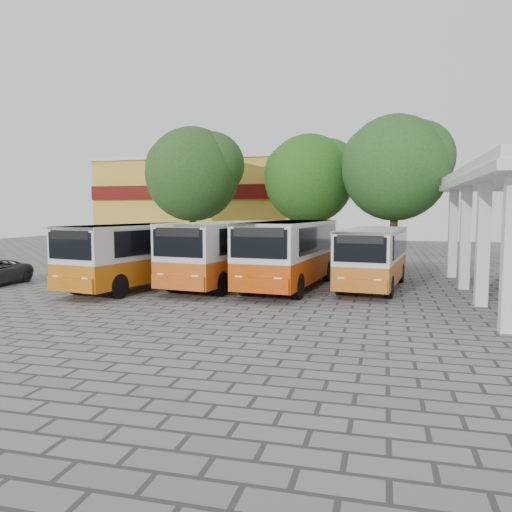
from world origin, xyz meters
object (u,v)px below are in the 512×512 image
(bus_far_left, at_px, (137,251))
(bus_far_right, at_px, (374,254))
(bus_centre_right, at_px, (290,250))
(bus_centre_left, at_px, (225,249))

(bus_far_left, xyz_separation_m, bus_far_right, (10.75, 2.64, -0.12))
(bus_far_right, bearing_deg, bus_centre_right, -159.66)
(bus_far_left, relative_size, bus_centre_right, 0.97)
(bus_far_left, xyz_separation_m, bus_centre_right, (6.95, 1.73, 0.08))
(bus_far_left, height_order, bus_centre_left, bus_centre_left)
(bus_centre_left, bearing_deg, bus_centre_right, 10.07)
(bus_centre_left, xyz_separation_m, bus_centre_right, (3.18, 0.11, 0.02))
(bus_centre_left, xyz_separation_m, bus_far_right, (6.97, 1.02, -0.17))
(bus_centre_left, height_order, bus_centre_right, bus_centre_right)
(bus_far_right, bearing_deg, bus_far_left, -159.43)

